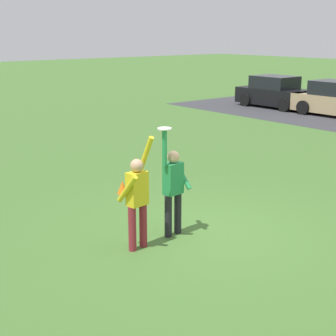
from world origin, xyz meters
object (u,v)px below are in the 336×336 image
at_px(person_catcher, 173,186).
at_px(field_cone_orange, 123,187).
at_px(person_defender, 137,196).
at_px(frisbee_disc, 165,129).
at_px(parked_car_black, 276,93).

distance_m(person_catcher, field_cone_orange, 2.95).
height_order(person_defender, frisbee_disc, frisbee_disc).
bearing_deg(parked_car_black, field_cone_orange, -63.45).
height_order(frisbee_disc, field_cone_orange, frisbee_disc).
height_order(person_catcher, field_cone_orange, person_catcher).
distance_m(person_catcher, frisbee_disc, 1.13).
xyz_separation_m(person_defender, frisbee_disc, (-0.07, 0.67, 1.11)).
xyz_separation_m(frisbee_disc, field_cone_orange, (-2.77, 0.93, -1.93)).
height_order(person_catcher, frisbee_disc, frisbee_disc).
distance_m(frisbee_disc, field_cone_orange, 3.50).
relative_size(parked_car_black, field_cone_orange, 12.81).
height_order(frisbee_disc, parked_car_black, frisbee_disc).
height_order(person_catcher, parked_car_black, person_catcher).
distance_m(person_defender, field_cone_orange, 3.36).
height_order(person_defender, parked_car_black, person_defender).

